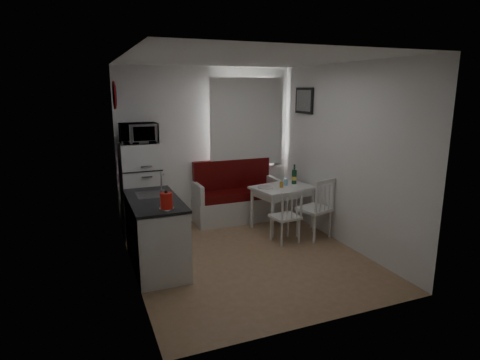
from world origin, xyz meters
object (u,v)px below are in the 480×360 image
object	(u,v)px
dining_table	(283,191)
fridge	(141,190)
kitchen_counter	(156,233)
wine_bottle	(294,174)
chair_right	(318,202)
kettle	(166,201)
chair_left	(288,211)
microwave	(139,133)
bench	(236,201)

from	to	relation	value
dining_table	fridge	bearing A→B (deg)	154.49
kitchen_counter	dining_table	bearing A→B (deg)	17.73
kitchen_counter	wine_bottle	size ratio (longest dim) A/B	4.04
chair_right	kettle	bearing A→B (deg)	176.58
kettle	wine_bottle	bearing A→B (deg)	29.07
dining_table	chair_right	bearing A→B (deg)	-80.82
chair_left	wine_bottle	distance (m)	0.98
kitchen_counter	kettle	xyz separation A→B (m)	(0.05, -0.54, 0.56)
microwave	dining_table	bearing A→B (deg)	-12.90
chair_right	microwave	xyz separation A→B (m)	(-2.41, 1.16, 1.02)
chair_left	chair_right	distance (m)	0.51
fridge	bench	bearing A→B (deg)	4.06
fridge	kettle	distance (m)	1.80
chair_left	wine_bottle	world-z (taller)	wine_bottle
microwave	kettle	size ratio (longest dim) A/B	2.40
chair_right	dining_table	bearing A→B (deg)	93.75
kitchen_counter	microwave	size ratio (longest dim) A/B	2.45
bench	fridge	distance (m)	1.65
chair_left	bench	bearing A→B (deg)	97.38
dining_table	microwave	size ratio (longest dim) A/B	1.94
dining_table	microwave	distance (m)	2.43
microwave	wine_bottle	distance (m)	2.57
kitchen_counter	kettle	bearing A→B (deg)	-84.72
bench	fridge	xyz separation A→B (m)	(-1.60, -0.11, 0.38)
chair_right	kettle	world-z (taller)	kettle
chair_right	fridge	world-z (taller)	fridge
chair_left	fridge	size ratio (longest dim) A/B	0.30
wine_bottle	microwave	bearing A→B (deg)	170.75
dining_table	wine_bottle	world-z (taller)	wine_bottle
chair_left	chair_right	world-z (taller)	chair_right
dining_table	wine_bottle	distance (m)	0.37
bench	dining_table	bearing A→B (deg)	-49.65
kitchen_counter	chair_left	bearing A→B (deg)	1.33
bench	chair_left	world-z (taller)	bench
kitchen_counter	microwave	xyz separation A→B (m)	(0.02, 1.19, 1.14)
dining_table	chair_right	distance (m)	0.71
dining_table	kettle	xyz separation A→B (m)	(-2.13, -1.23, 0.39)
fridge	microwave	size ratio (longest dim) A/B	2.70
kitchen_counter	dining_table	distance (m)	2.30
chair_right	microwave	bearing A→B (deg)	137.49
kitchen_counter	kettle	size ratio (longest dim) A/B	5.88
dining_table	fridge	xyz separation A→B (m)	(-2.16, 0.55, 0.10)
kitchen_counter	wine_bottle	bearing A→B (deg)	18.05
dining_table	kettle	distance (m)	2.50
bench	chair_left	size ratio (longest dim) A/B	3.35
kitchen_counter	bench	world-z (taller)	kitchen_counter
bench	chair_right	distance (m)	1.57
kitchen_counter	chair_right	world-z (taller)	kitchen_counter
bench	kettle	xyz separation A→B (m)	(-1.57, -1.89, 0.67)
bench	fridge	world-z (taller)	fridge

